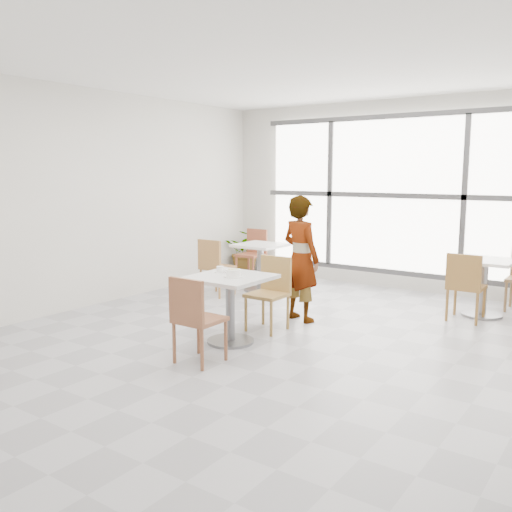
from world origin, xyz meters
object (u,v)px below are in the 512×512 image
Objects in this scene: person at (301,259)px; plant_left at (246,251)px; oatmeal_bowl at (234,273)px; bg_chair_left_far at (253,250)px; bg_chair_right_near at (465,283)px; main_table at (230,296)px; chair_near at (194,314)px; chair_far at (271,288)px; coffee_cup at (220,270)px; bg_table_right at (484,279)px; bg_table_left at (260,260)px; bg_chair_left_near at (214,264)px.

plant_left is (-2.50, 2.25, -0.38)m from person.
oatmeal_bowl is 0.24× the size of bg_chair_left_far.
person is 1.82× the size of bg_chair_right_near.
main_table is 0.92× the size of chair_near.
bg_chair_right_near is (1.80, 1.66, 0.00)m from chair_far.
bg_chair_left_far is at bearing -11.49° from bg_chair_right_near.
bg_chair_right_near is (1.80, 2.40, -0.29)m from oatmeal_bowl.
coffee_cup is (-0.28, -0.60, 0.28)m from chair_far.
coffee_cup is at bearing -129.23° from bg_table_right.
chair_near is at bearing -61.88° from bg_chair_left_far.
bg_table_right is at bearing -4.89° from bg_chair_left_far.
bg_chair_right_near is (3.81, -0.77, 0.00)m from bg_chair_left_far.
bg_chair_right_near is (-0.12, -0.44, 0.01)m from bg_table_right.
bg_table_right is at bearing -124.18° from person.
chair_far and bg_chair_left_far have the same top height.
person is at bearing 82.98° from main_table.
main_table and bg_table_right have the same top height.
person is 2.07m from bg_chair_right_near.
bg_table_right is (3.24, 0.44, 0.00)m from bg_table_left.
bg_table_right is (1.92, 2.10, -0.01)m from chair_far.
plant_left is (-4.34, 0.68, -0.08)m from bg_table_right.
chair_far and bg_chair_right_near have the same top height.
oatmeal_bowl is 3.44m from bg_table_right.
chair_near is at bearing 126.00° from bg_chair_left_near.
bg_chair_left_near is 1.06× the size of plant_left.
chair_far is 1.00× the size of bg_chair_right_near.
chair_near is 5.47× the size of coffee_cup.
bg_chair_left_far and bg_chair_right_near have the same top height.
chair_far is 1.06× the size of plant_left.
person is at bearing 71.91° from coffee_cup.
chair_near and bg_chair_right_near have the same top height.
bg_table_right is at bearing -105.43° from bg_chair_right_near.
oatmeal_bowl is at bearing 134.86° from bg_chair_left_near.
chair_far is 4.14× the size of oatmeal_bowl.
oatmeal_bowl is 0.26× the size of plant_left.
main_table is 0.76m from chair_near.
bg_chair_left_far is (-0.69, 0.77, 0.01)m from bg_table_left.
bg_chair_right_near is 1.06× the size of plant_left.
coffee_cup and plant_left have the same top height.
person is 1.94× the size of plant_left.
bg_table_left is at bearing -48.41° from bg_chair_left_far.
person is at bearing 166.71° from bg_chair_left_near.
person is 1.83m from bg_chair_left_near.
bg_chair_left_far is (-1.94, 3.14, -0.02)m from main_table.
oatmeal_bowl is 3.77m from bg_chair_left_far.
chair_near is 4.14× the size of oatmeal_bowl.
chair_far is at bearing -51.65° from bg_table_left.
oatmeal_bowl is 1.32× the size of coffee_cup.
person reaches higher than bg_table_right.
bg_table_left is (-1.25, 2.37, -0.04)m from main_table.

